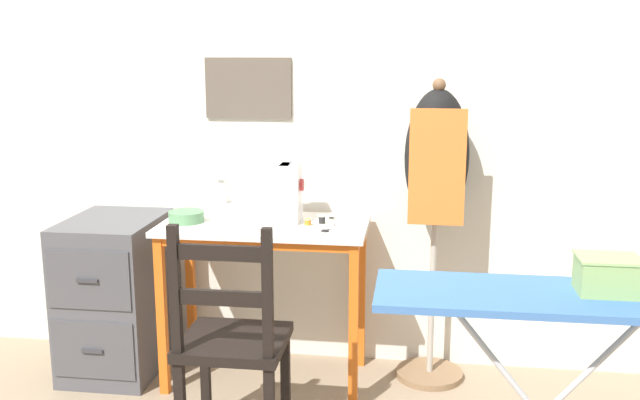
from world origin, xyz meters
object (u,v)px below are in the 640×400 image
wooden_chair (232,344)px  ironing_board (548,307)px  thread_spool_near_machine (308,222)px  scissors (330,230)px  thread_spool_mid_table (322,220)px  sewing_machine (264,194)px  filing_cabinet (116,295)px  thread_spool_far_edge (332,222)px  dress_form (436,176)px  fabric_bowl (186,216)px  storage_box (607,275)px

wooden_chair → ironing_board: wooden_chair is taller
wooden_chair → thread_spool_near_machine: bearing=72.1°
scissors → thread_spool_mid_table: 0.12m
sewing_machine → filing_cabinet: size_ratio=0.52×
scissors → ironing_board: bearing=-47.3°
thread_spool_far_edge → wooden_chair: (-0.31, -0.61, -0.34)m
filing_cabinet → dress_form: (1.52, 0.11, 0.61)m
sewing_machine → ironing_board: bearing=-41.6°
thread_spool_far_edge → filing_cabinet: 1.14m
sewing_machine → thread_spool_mid_table: bearing=-4.7°
fabric_bowl → thread_spool_near_machine: 0.57m
fabric_bowl → thread_spool_mid_table: (0.63, 0.05, -0.01)m
thread_spool_mid_table → storage_box: bearing=-42.7°
thread_spool_near_machine → thread_spool_mid_table: bearing=32.9°
sewing_machine → storage_box: 1.60m
scissors → ironing_board: size_ratio=0.12×
fabric_bowl → scissors: bearing=-5.1°
wooden_chair → storage_box: wooden_chair is taller
thread_spool_far_edge → dress_form: 0.52m
sewing_machine → thread_spool_near_machine: bearing=-16.0°
fabric_bowl → thread_spool_far_edge: size_ratio=4.11×
fabric_bowl → thread_spool_far_edge: bearing=0.4°
thread_spool_near_machine → storage_box: size_ratio=0.19×
scissors → storage_box: 1.27m
scissors → thread_spool_mid_table: thread_spool_mid_table is taller
scissors → filing_cabinet: (-1.06, 0.10, -0.39)m
ironing_board → storage_box: 0.21m
dress_form → scissors: bearing=-155.6°
thread_spool_far_edge → filing_cabinet: thread_spool_far_edge is taller
thread_spool_mid_table → wooden_chair: wooden_chair is taller
sewing_machine → scissors: size_ratio=2.99×
thread_spool_far_edge → wooden_chair: wooden_chair is taller
thread_spool_far_edge → ironing_board: (0.79, -0.92, -0.02)m
sewing_machine → dress_form: dress_form is taller
thread_spool_near_machine → thread_spool_far_edge: size_ratio=0.93×
sewing_machine → filing_cabinet: 0.90m
thread_spool_far_edge → fabric_bowl: bearing=-179.6°
sewing_machine → filing_cabinet: (-0.74, -0.03, -0.52)m
filing_cabinet → thread_spool_mid_table: bearing=0.4°
thread_spool_far_edge → thread_spool_mid_table: bearing=139.0°
thread_spool_mid_table → ironing_board: bearing=-49.0°
thread_spool_far_edge → storage_box: size_ratio=0.21×
wooden_chair → scissors: bearing=60.6°
dress_form → thread_spool_mid_table: bearing=-168.9°
thread_spool_near_machine → thread_spool_far_edge: bearing=-2.3°
thread_spool_far_edge → dress_form: (0.46, 0.14, 0.20)m
filing_cabinet → dress_form: size_ratio=0.53×
thread_spool_far_edge → filing_cabinet: bearing=178.0°
thread_spool_near_machine → thread_spool_far_edge: 0.11m
filing_cabinet → sewing_machine: bearing=2.2°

